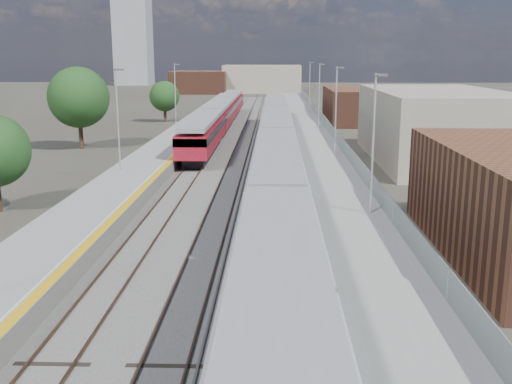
{
  "coord_description": "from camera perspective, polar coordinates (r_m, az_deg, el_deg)",
  "views": [
    {
      "loc": [
        1.35,
        -9.78,
        9.39
      ],
      "look_at": [
        0.37,
        21.76,
        2.2
      ],
      "focal_mm": 42.0,
      "sensor_mm": 36.0,
      "label": 1
    }
  ],
  "objects": [
    {
      "name": "tree_b",
      "position": [
        64.0,
        -16.55,
        8.63
      ],
      "size": [
        6.17,
        6.17,
        8.37
      ],
      "color": "#382619",
      "rests_on": "ground"
    },
    {
      "name": "buildings",
      "position": [
        149.65,
        -5.85,
        13.28
      ],
      "size": [
        72.0,
        185.5,
        40.0
      ],
      "color": "brown",
      "rests_on": "ground"
    },
    {
      "name": "red_train",
      "position": [
        76.88,
        -3.37,
        7.37
      ],
      "size": [
        2.81,
        56.93,
        3.54
      ],
      "color": "black",
      "rests_on": "ground"
    },
    {
      "name": "platform_left",
      "position": [
        63.75,
        -7.65,
        4.73
      ],
      "size": [
        4.3,
        155.0,
        8.52
      ],
      "color": "slate",
      "rests_on": "ground"
    },
    {
      "name": "ballast_bed",
      "position": [
        63.08,
        -1.51,
        4.3
      ],
      "size": [
        10.5,
        155.0,
        0.06
      ],
      "primitive_type": "cube",
      "color": "#565451",
      "rests_on": "ground"
    },
    {
      "name": "tracks",
      "position": [
        64.69,
        -0.9,
        4.59
      ],
      "size": [
        8.96,
        160.0,
        0.17
      ],
      "color": "#4C3323",
      "rests_on": "ground"
    },
    {
      "name": "tree_c",
      "position": [
        88.23,
        -8.71,
        9.0
      ],
      "size": [
        4.34,
        4.34,
        5.88
      ],
      "color": "#382619",
      "rests_on": "ground"
    },
    {
      "name": "tree_d",
      "position": [
        71.71,
        17.25,
        7.68
      ],
      "size": [
        4.28,
        4.28,
        5.8
      ],
      "color": "#382619",
      "rests_on": "ground"
    },
    {
      "name": "green_train",
      "position": [
        46.2,
        1.95,
        4.06
      ],
      "size": [
        3.02,
        84.0,
        3.32
      ],
      "color": "black",
      "rests_on": "ground"
    },
    {
      "name": "ground",
      "position": [
        60.53,
        0.48,
        3.92
      ],
      "size": [
        320.0,
        320.0,
        0.0
      ],
      "primitive_type": "plane",
      "color": "#47443A",
      "rests_on": "ground"
    },
    {
      "name": "platform_right",
      "position": [
        63.02,
        5.36,
        4.71
      ],
      "size": [
        4.7,
        155.0,
        8.52
      ],
      "color": "slate",
      "rests_on": "ground"
    }
  ]
}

